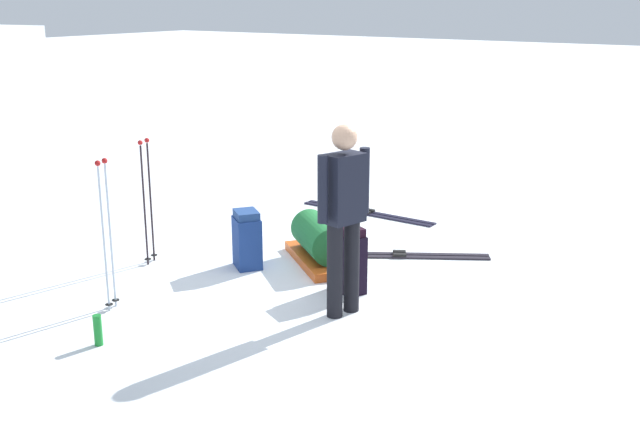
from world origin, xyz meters
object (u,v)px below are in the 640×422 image
at_px(ski_poles_planted_near, 106,228).
at_px(backpack_large_dark, 349,260).
at_px(ski_pair_far, 367,213).
at_px(ski_poles_planted_far, 147,195).
at_px(gear_sled, 319,243).
at_px(ski_pair_near, 399,255).
at_px(backpack_bright, 247,240).
at_px(thermos_bottle, 98,330).
at_px(skier_standing, 344,210).

bearing_deg(ski_poles_planted_near, backpack_large_dark, -45.06).
height_order(ski_pair_far, ski_poles_planted_near, ski_poles_planted_near).
height_order(ski_poles_planted_far, gear_sled, ski_poles_planted_far).
height_order(ski_pair_far, backpack_large_dark, backpack_large_dark).
xyz_separation_m(ski_pair_far, backpack_large_dark, (-2.42, -1.21, 0.30)).
relative_size(ski_pair_near, ski_poles_planted_near, 1.27).
relative_size(backpack_bright, ski_poles_planted_far, 0.46).
bearing_deg(backpack_bright, ski_poles_planted_near, 168.05).
xyz_separation_m(ski_poles_planted_near, ski_poles_planted_far, (1.07, 0.61, -0.03)).
height_order(ski_poles_planted_far, thermos_bottle, ski_poles_planted_far).
distance_m(backpack_bright, ski_poles_planted_far, 1.14).
height_order(skier_standing, gear_sled, skier_standing).
relative_size(backpack_large_dark, ski_poles_planted_near, 0.47).
relative_size(backpack_large_dark, gear_sled, 0.55).
height_order(ski_pair_near, gear_sled, gear_sled).
xyz_separation_m(backpack_bright, gear_sled, (0.52, -0.55, -0.07)).
xyz_separation_m(backpack_bright, ski_poles_planted_far, (-0.46, 0.94, 0.44)).
bearing_deg(ski_pair_far, ski_pair_near, -137.79).
bearing_deg(gear_sled, thermos_bottle, 171.56).
relative_size(skier_standing, backpack_large_dark, 2.64).
height_order(skier_standing, ski_poles_planted_far, skier_standing).
bearing_deg(ski_poles_planted_far, thermos_bottle, -146.21).
bearing_deg(gear_sled, ski_poles_planted_far, 123.23).
height_order(ski_pair_far, ski_poles_planted_far, ski_poles_planted_far).
bearing_deg(backpack_large_dark, skier_standing, -153.82).
distance_m(ski_pair_near, gear_sled, 0.92).
bearing_deg(ski_poles_planted_near, gear_sled, -23.20).
xyz_separation_m(ski_pair_near, ski_poles_planted_far, (-1.64, 2.10, 0.72)).
distance_m(ski_pair_near, backpack_bright, 1.68).
xyz_separation_m(backpack_large_dark, gear_sled, (0.50, 0.68, -0.09)).
distance_m(ski_pair_near, ski_pair_far, 1.70).
bearing_deg(skier_standing, ski_pair_near, 10.52).
bearing_deg(backpack_large_dark, ski_pair_near, 3.36).
xyz_separation_m(ski_pair_near, ski_poles_planted_near, (-2.71, 1.49, 0.75)).
height_order(ski_pair_near, ski_poles_planted_far, ski_poles_planted_far).
relative_size(skier_standing, backpack_bright, 2.79).
relative_size(ski_pair_near, thermos_bottle, 6.74).
bearing_deg(thermos_bottle, skier_standing, -38.31).
xyz_separation_m(ski_poles_planted_near, thermos_bottle, (-0.58, -0.49, -0.63)).
bearing_deg(ski_poles_planted_near, ski_poles_planted_far, 29.81).
relative_size(skier_standing, ski_pair_near, 0.97).
height_order(backpack_large_dark, thermos_bottle, backpack_large_dark).
xyz_separation_m(backpack_large_dark, backpack_bright, (-0.02, 1.23, -0.02)).
height_order(ski_pair_near, backpack_bright, backpack_bright).
bearing_deg(ski_pair_near, skier_standing, -169.48).
height_order(backpack_bright, gear_sled, backpack_bright).
xyz_separation_m(backpack_large_dark, ski_poles_planted_near, (-1.55, 1.56, 0.45)).
bearing_deg(ski_poles_planted_far, ski_pair_far, -18.32).
height_order(ski_poles_planted_near, ski_poles_planted_far, ski_poles_planted_near).
bearing_deg(backpack_large_dark, gear_sled, 53.53).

